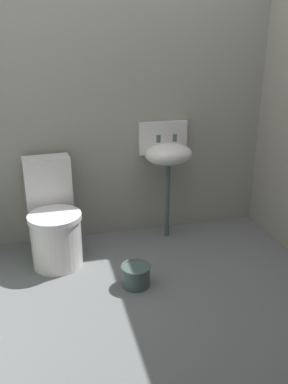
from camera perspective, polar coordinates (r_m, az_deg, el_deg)
name	(u,v)px	position (r m, az deg, el deg)	size (l,w,h in m)	color
ground_plane	(155,312)	(2.74, 1.54, -16.73)	(2.97, 2.69, 0.08)	slate
wall_back	(117,96)	(3.36, -3.93, 13.53)	(2.97, 0.10, 2.41)	gray
toilet_near_wall	(54,222)	(3.16, -12.72, -4.16)	(0.43, 0.62, 0.78)	white
sink	(168,153)	(3.34, 3.37, 5.60)	(0.42, 0.35, 0.99)	#435556
bucket	(136,275)	(2.88, -1.17, -11.72)	(0.21, 0.21, 0.16)	#435556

